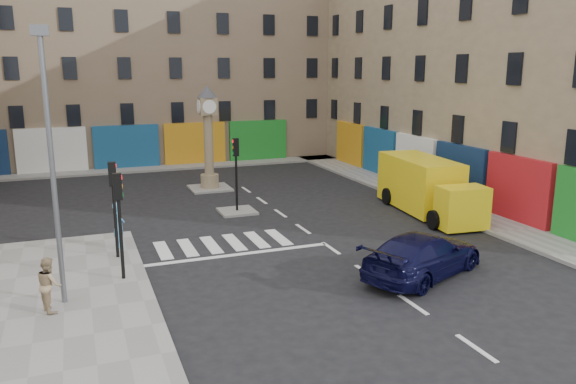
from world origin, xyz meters
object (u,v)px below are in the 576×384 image
traffic_light_left_near (119,209)px  pedestrian_blue (119,225)px  clock_pillar (208,131)px  yellow_van (426,187)px  traffic_light_left_far (114,194)px  lamp_post (51,154)px  traffic_light_island (236,163)px  pedestrian_tan (49,284)px  navy_sedan (423,255)px

traffic_light_left_near → pedestrian_blue: (0.19, 3.60, -1.54)m
clock_pillar → yellow_van: clock_pillar is taller
traffic_light_left_far → lamp_post: size_ratio=0.45×
traffic_light_island → lamp_post: lamp_post is taller
traffic_light_left_far → yellow_van: bearing=7.1°
yellow_van → pedestrian_tan: size_ratio=4.60×
navy_sedan → pedestrian_blue: bearing=31.4°
yellow_van → pedestrian_tan: yellow_van is taller
traffic_light_left_near → pedestrian_blue: size_ratio=1.98×
traffic_light_island → navy_sedan: (3.72, -10.97, -1.81)m
traffic_light_island → lamp_post: size_ratio=0.45×
yellow_van → navy_sedan: bearing=-119.0°
lamp_post → navy_sedan: 12.70m
clock_pillar → navy_sedan: clock_pillar is taller
pedestrian_blue → lamp_post: bearing=160.1°
traffic_light_left_near → yellow_van: 15.94m
traffic_light_island → navy_sedan: 11.73m
navy_sedan → traffic_light_left_far: bearing=36.9°
traffic_light_left_far → navy_sedan: (10.02, -5.57, -1.84)m
traffic_light_left_far → lamp_post: bearing=-116.6°
pedestrian_tan → traffic_light_left_far: bearing=-44.9°
lamp_post → clock_pillar: lamp_post is taller
clock_pillar → pedestrian_tan: bearing=-118.6°
traffic_light_island → yellow_van: traffic_light_island is taller
clock_pillar → yellow_van: (8.99, -9.48, -2.20)m
lamp_post → clock_pillar: (8.20, 15.20, -1.24)m
pedestrian_blue → traffic_light_left_near: bearing=179.7°
lamp_post → pedestrian_blue: 6.57m
traffic_light_island → pedestrian_tan: (-8.57, -9.73, -1.61)m
clock_pillar → traffic_light_left_near: bearing=-114.5°
traffic_light_left_far → clock_pillar: size_ratio=0.61×
lamp_post → pedestrian_blue: bearing=67.3°
traffic_light_left_near → clock_pillar: 15.19m
clock_pillar → pedestrian_tan: size_ratio=3.67×
traffic_light_island → navy_sedan: bearing=-71.3°
traffic_light_left_near → lamp_post: 3.21m
lamp_post → yellow_van: lamp_post is taller
lamp_post → navy_sedan: (11.92, -1.77, -4.01)m
lamp_post → yellow_van: 18.44m
pedestrian_tan → traffic_light_left_near: bearing=-66.9°
traffic_light_left_far → pedestrian_tan: traffic_light_left_far is taller
traffic_light_left_far → yellow_van: size_ratio=0.48×
traffic_light_left_far → yellow_van: traffic_light_left_far is taller
traffic_light_left_far → traffic_light_island: size_ratio=1.00×
yellow_van → pedestrian_blue: size_ratio=4.09×
navy_sedan → pedestrian_tan: bearing=60.2°
clock_pillar → traffic_light_island: bearing=-90.0°
navy_sedan → pedestrian_tan: pedestrian_tan is taller
lamp_post → pedestrian_blue: size_ratio=4.43×
traffic_light_left_far → lamp_post: 4.77m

